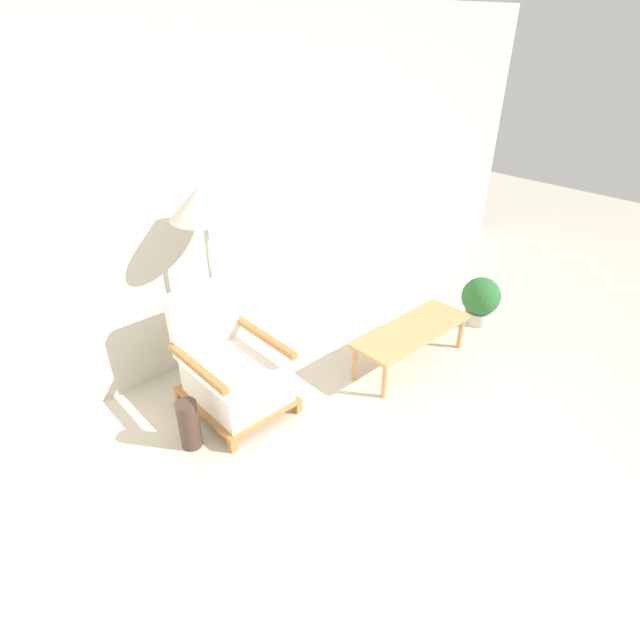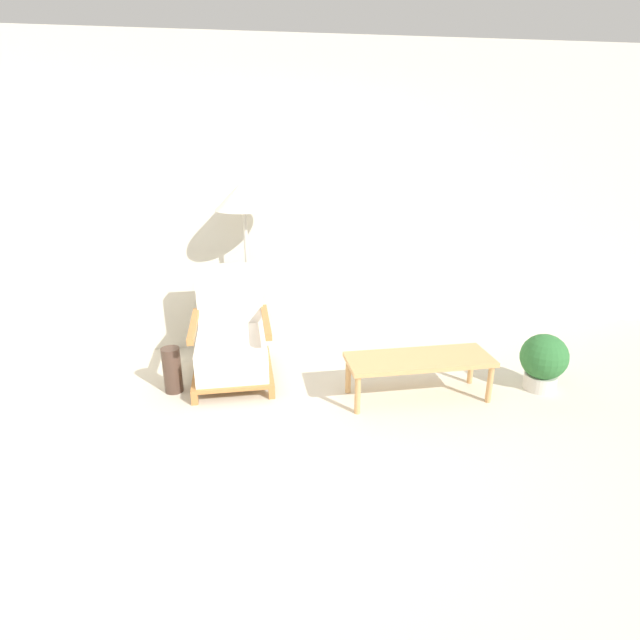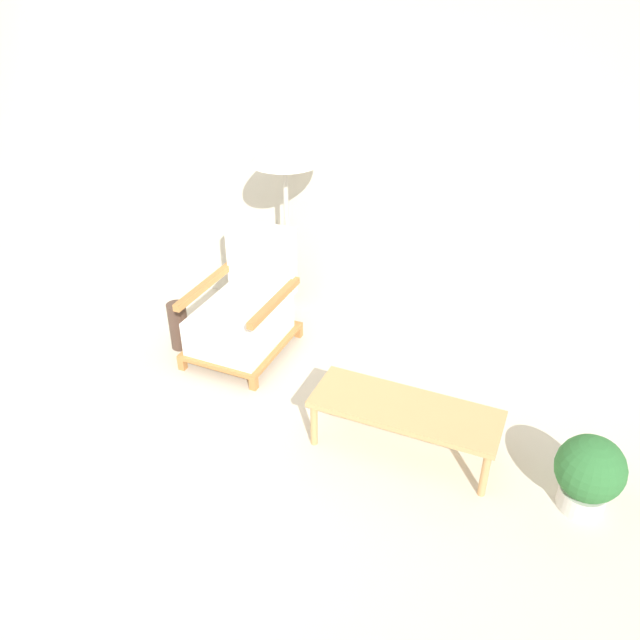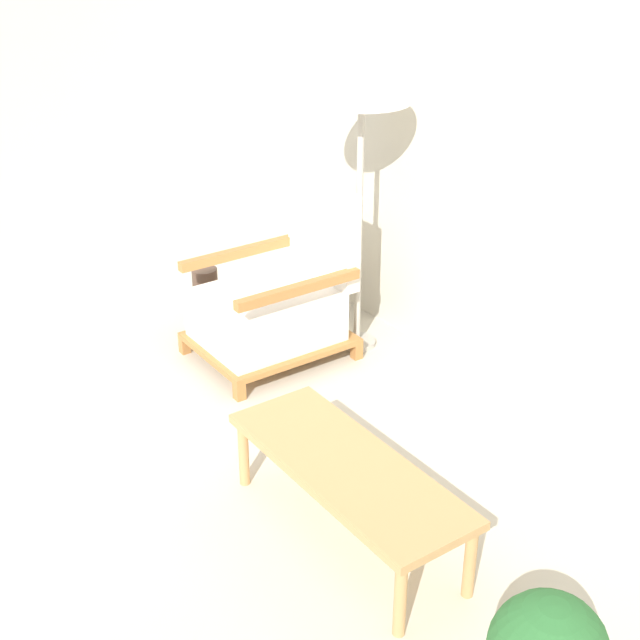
{
  "view_description": "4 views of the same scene",
  "coord_description": "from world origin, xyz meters",
  "px_view_note": "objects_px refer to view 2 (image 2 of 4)",
  "views": [
    {
      "loc": [
        -2.15,
        -1.05,
        2.53
      ],
      "look_at": [
        0.09,
        1.37,
        0.55
      ],
      "focal_mm": 28.0,
      "sensor_mm": 36.0,
      "label": 1
    },
    {
      "loc": [
        -0.5,
        -2.27,
        1.92
      ],
      "look_at": [
        0.09,
        1.37,
        0.55
      ],
      "focal_mm": 28.0,
      "sensor_mm": 36.0,
      "label": 2
    },
    {
      "loc": [
        1.47,
        -1.77,
        2.68
      ],
      "look_at": [
        0.09,
        1.37,
        0.55
      ],
      "focal_mm": 35.0,
      "sensor_mm": 36.0,
      "label": 3
    },
    {
      "loc": [
        2.99,
        -0.66,
        2.33
      ],
      "look_at": [
        0.09,
        1.37,
        0.55
      ],
      "focal_mm": 50.0,
      "sensor_mm": 36.0,
      "label": 4
    }
  ],
  "objects_px": {
    "coffee_table": "(419,362)",
    "floor_lamp": "(244,201)",
    "armchair": "(232,344)",
    "vase": "(172,370)",
    "potted_plant": "(544,360)"
  },
  "relations": [
    {
      "from": "coffee_table",
      "to": "floor_lamp",
      "type": "bearing_deg",
      "value": 141.49
    },
    {
      "from": "armchair",
      "to": "coffee_table",
      "type": "bearing_deg",
      "value": -22.14
    },
    {
      "from": "armchair",
      "to": "coffee_table",
      "type": "xyz_separation_m",
      "value": [
        1.41,
        -0.57,
        -0.0
      ]
    },
    {
      "from": "vase",
      "to": "armchair",
      "type": "bearing_deg",
      "value": 19.82
    },
    {
      "from": "armchair",
      "to": "coffee_table",
      "type": "distance_m",
      "value": 1.52
    },
    {
      "from": "coffee_table",
      "to": "potted_plant",
      "type": "height_order",
      "value": "potted_plant"
    },
    {
      "from": "potted_plant",
      "to": "floor_lamp",
      "type": "bearing_deg",
      "value": 155.89
    },
    {
      "from": "floor_lamp",
      "to": "vase",
      "type": "bearing_deg",
      "value": -137.35
    },
    {
      "from": "coffee_table",
      "to": "potted_plant",
      "type": "bearing_deg",
      "value": -1.43
    },
    {
      "from": "floor_lamp",
      "to": "potted_plant",
      "type": "relative_size",
      "value": 3.41
    },
    {
      "from": "armchair",
      "to": "coffee_table",
      "type": "relative_size",
      "value": 0.81
    },
    {
      "from": "floor_lamp",
      "to": "potted_plant",
      "type": "distance_m",
      "value": 2.74
    },
    {
      "from": "vase",
      "to": "coffee_table",
      "type": "bearing_deg",
      "value": -12.15
    },
    {
      "from": "floor_lamp",
      "to": "vase",
      "type": "height_order",
      "value": "floor_lamp"
    },
    {
      "from": "coffee_table",
      "to": "potted_plant",
      "type": "distance_m",
      "value": 1.03
    }
  ]
}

